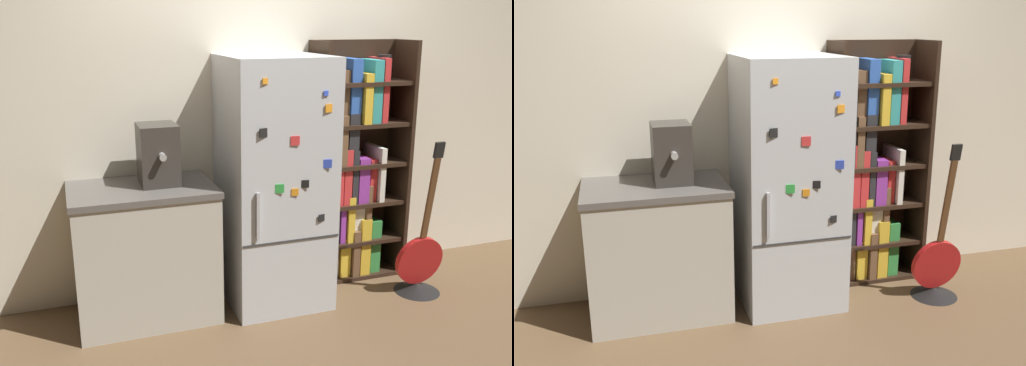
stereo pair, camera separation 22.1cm
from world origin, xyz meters
The scene contains 7 objects.
ground_plane centered at (0.00, 0.00, 0.00)m, with size 16.00×16.00×0.00m, color brown.
wall_back centered at (0.00, 0.47, 1.30)m, with size 8.00×0.05×2.60m.
refrigerator centered at (0.00, 0.12, 0.85)m, with size 0.68×0.69×1.71m.
bookshelf centered at (0.68, 0.30, 0.82)m, with size 0.72×0.33×1.79m.
kitchen_counter centered at (-0.89, 0.15, 0.45)m, with size 0.92×0.62×0.90m.
espresso_machine centered at (-0.77, 0.18, 1.10)m, with size 0.24×0.33×0.39m.
guitar centered at (1.03, -0.16, 0.17)m, with size 0.37×0.33×1.15m.
Camera 2 is at (-1.13, -3.45, 1.92)m, focal length 40.00 mm.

